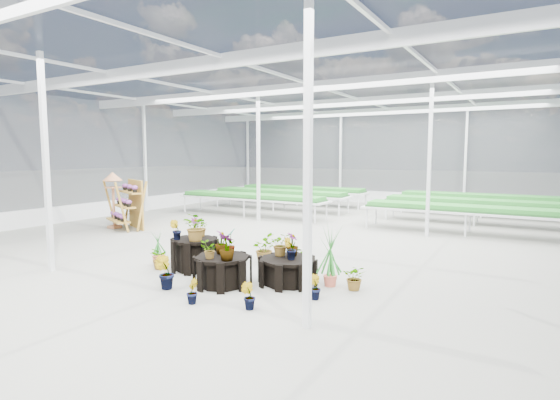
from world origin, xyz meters
The scene contains 10 objects.
ground_plane centered at (0.00, 0.00, 0.00)m, with size 24.00×24.00×0.00m, color gray.
greenhouse_shell centered at (0.00, 0.00, 2.25)m, with size 18.00×24.00×4.50m, color white, non-canonical shape.
steel_frame centered at (0.00, 0.00, 2.25)m, with size 18.00×24.00×4.50m, color silver, non-canonical shape.
nursery_benches centered at (0.00, 7.20, 0.42)m, with size 16.00×7.00×0.84m, color silver, non-canonical shape.
plinth_tall centered at (-0.47, -2.39, 0.34)m, with size 0.98×0.98×0.67m, color black.
plinth_mid centered at (0.73, -2.99, 0.28)m, with size 1.06×1.06×0.56m, color black.
plinth_low centered at (1.73, -2.29, 0.25)m, with size 1.10×1.10×0.50m, color black.
shelf_rack centered at (-5.83, 0.36, 0.81)m, with size 1.52×0.81×1.61m, color olive, non-canonical shape.
bird_table centered at (-6.32, 0.29, 0.94)m, with size 0.45×0.45×1.87m, color #AA6B45, non-canonical shape.
nursery_plants centered at (0.61, -2.21, 0.53)m, with size 4.91×3.43×1.30m.
Camera 1 is at (5.66, -9.34, 2.45)m, focal length 28.00 mm.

